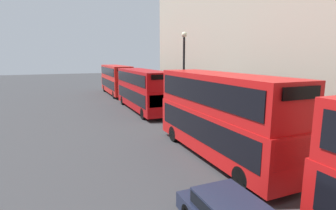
{
  "coord_description": "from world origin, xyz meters",
  "views": [
    {
      "loc": [
        -6.27,
        6.81,
        5.43
      ],
      "look_at": [
        0.48,
        22.87,
        2.24
      ],
      "focal_mm": 28.0,
      "sensor_mm": 36.0,
      "label": 1
    }
  ],
  "objects_px": {
    "bus_third_in_queue": "(142,88)",
    "bus_trailing": "(116,79)",
    "bus_second_in_queue": "(220,112)",
    "pedestrian": "(174,105)"
  },
  "relations": [
    {
      "from": "bus_third_in_queue",
      "to": "pedestrian",
      "type": "xyz_separation_m",
      "value": [
        2.45,
        -2.5,
        -1.49
      ]
    },
    {
      "from": "bus_third_in_queue",
      "to": "bus_trailing",
      "type": "bearing_deg",
      "value": 90.0
    },
    {
      "from": "bus_trailing",
      "to": "bus_third_in_queue",
      "type": "bearing_deg",
      "value": -90.0
    },
    {
      "from": "bus_third_in_queue",
      "to": "bus_trailing",
      "type": "height_order",
      "value": "bus_trailing"
    },
    {
      "from": "bus_third_in_queue",
      "to": "pedestrian",
      "type": "relative_size",
      "value": 6.34
    },
    {
      "from": "bus_trailing",
      "to": "pedestrian",
      "type": "bearing_deg",
      "value": -80.9
    },
    {
      "from": "bus_second_in_queue",
      "to": "bus_third_in_queue",
      "type": "distance_m",
      "value": 14.02
    },
    {
      "from": "bus_second_in_queue",
      "to": "bus_trailing",
      "type": "bearing_deg",
      "value": 90.0
    },
    {
      "from": "bus_second_in_queue",
      "to": "bus_third_in_queue",
      "type": "bearing_deg",
      "value": 90.0
    },
    {
      "from": "bus_trailing",
      "to": "pedestrian",
      "type": "xyz_separation_m",
      "value": [
        2.45,
        -15.3,
        -1.53
      ]
    }
  ]
}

